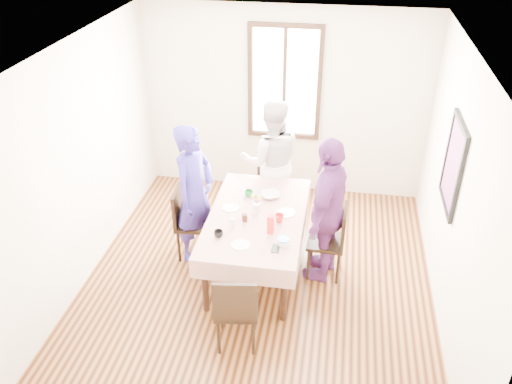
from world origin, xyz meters
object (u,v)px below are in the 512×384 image
at_px(chair_right, 326,241).
at_px(chair_near, 237,307).
at_px(person_left, 194,194).
at_px(person_right, 326,210).
at_px(dining_table, 257,243).
at_px(chair_far, 271,187).
at_px(chair_left, 194,223).
at_px(person_far, 271,161).

relative_size(chair_right, chair_near, 1.00).
bearing_deg(person_left, person_right, -74.63).
distance_m(dining_table, chair_right, 0.81).
height_order(dining_table, chair_far, chair_far).
height_order(dining_table, person_left, person_left).
bearing_deg(chair_far, chair_left, 48.84).
distance_m(chair_left, person_right, 1.65).
relative_size(dining_table, person_far, 1.01).
bearing_deg(person_right, chair_near, -16.59).
height_order(chair_right, person_right, person_right).
bearing_deg(chair_near, chair_right, 49.79).
distance_m(person_left, person_far, 1.28).
bearing_deg(dining_table, chair_far, 90.00).
height_order(chair_far, person_right, person_right).
height_order(dining_table, chair_right, chair_right).
bearing_deg(person_left, dining_table, -82.43).
height_order(chair_right, chair_far, same).
bearing_deg(person_far, person_left, 41.85).
relative_size(chair_near, person_right, 0.51).
distance_m(chair_right, chair_near, 1.49).
relative_size(dining_table, person_right, 0.98).
height_order(person_far, person_right, person_right).
bearing_deg(chair_right, dining_table, 96.21).
distance_m(chair_left, chair_near, 1.58).
height_order(chair_right, person_far, person_far).
xyz_separation_m(chair_far, person_right, (0.78, -1.14, 0.43)).
distance_m(chair_far, chair_near, 2.39).
height_order(dining_table, person_far, person_far).
xyz_separation_m(person_left, person_far, (0.78, 1.01, -0.01)).
bearing_deg(dining_table, chair_left, 168.53).
xyz_separation_m(chair_near, person_left, (-0.78, 1.36, 0.42)).
bearing_deg(chair_far, dining_table, 86.73).
distance_m(chair_left, person_far, 1.35).
bearing_deg(chair_near, dining_table, 82.52).
xyz_separation_m(chair_right, chair_far, (-0.80, 1.14, 0.00)).
xyz_separation_m(chair_near, person_far, (-0.00, 2.37, 0.40)).
distance_m(chair_left, person_left, 0.42).
bearing_deg(chair_left, dining_table, 73.60).
distance_m(dining_table, person_far, 1.27).
distance_m(dining_table, chair_far, 1.20).
height_order(chair_left, chair_far, same).
relative_size(person_left, person_right, 0.98).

